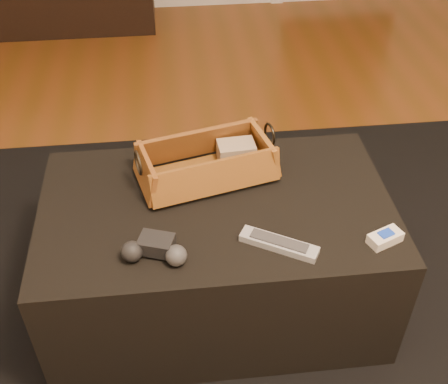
{
  "coord_description": "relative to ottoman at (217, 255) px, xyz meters",
  "views": [
    {
      "loc": [
        0.08,
        -0.97,
        1.48
      ],
      "look_at": [
        0.21,
        0.19,
        0.49
      ],
      "focal_mm": 45.0,
      "sensor_mm": 36.0,
      "label": 1
    }
  ],
  "objects": [
    {
      "name": "floor",
      "position": [
        -0.19,
        -0.21,
        -0.23
      ],
      "size": [
        5.0,
        5.5,
        0.01
      ],
      "primitive_type": "cube",
      "color": "brown",
      "rests_on": "ground"
    },
    {
      "name": "area_rug",
      "position": [
        0.0,
        -0.05,
        -0.22
      ],
      "size": [
        2.6,
        2.0,
        0.01
      ],
      "primitive_type": "cube",
      "color": "black",
      "rests_on": "floor"
    },
    {
      "name": "ottoman",
      "position": [
        0.0,
        0.0,
        0.0
      ],
      "size": [
        1.0,
        0.6,
        0.42
      ],
      "primitive_type": "cube",
      "color": "black",
      "rests_on": "area_rug"
    },
    {
      "name": "tv_remote",
      "position": [
        -0.03,
        0.11,
        0.24
      ],
      "size": [
        0.22,
        0.12,
        0.02
      ],
      "primitive_type": "cube",
      "rotation": [
        0.0,
        0.0,
        0.35
      ],
      "color": "black",
      "rests_on": "wicker_basket"
    },
    {
      "name": "cloth_bundle",
      "position": [
        0.08,
        0.18,
        0.25
      ],
      "size": [
        0.12,
        0.08,
        0.06
      ],
      "primitive_type": "cube",
      "rotation": [
        0.0,
        0.0,
        0.07
      ],
      "color": "tan",
      "rests_on": "wicker_basket"
    },
    {
      "name": "wicker_basket",
      "position": [
        -0.02,
        0.13,
        0.26
      ],
      "size": [
        0.44,
        0.3,
        0.14
      ],
      "color": "#8B5E1F",
      "rests_on": "ottoman"
    },
    {
      "name": "game_controller",
      "position": [
        -0.17,
        -0.19,
        0.24
      ],
      "size": [
        0.18,
        0.12,
        0.06
      ],
      "color": "black",
      "rests_on": "ottoman"
    },
    {
      "name": "silver_remote",
      "position": [
        0.15,
        -0.18,
        0.22
      ],
      "size": [
        0.2,
        0.14,
        0.02
      ],
      "color": "#B1B3B9",
      "rests_on": "ottoman"
    },
    {
      "name": "cream_gadget",
      "position": [
        0.42,
        -0.2,
        0.22
      ],
      "size": [
        0.1,
        0.08,
        0.03
      ],
      "color": "white",
      "rests_on": "ottoman"
    }
  ]
}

